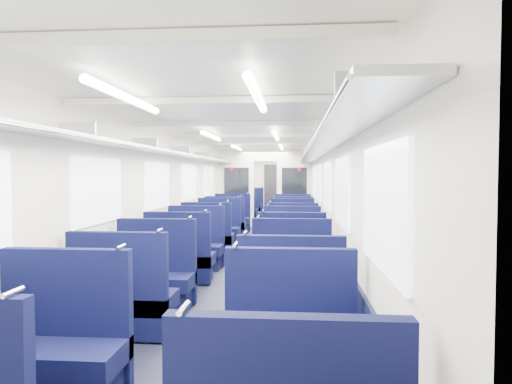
% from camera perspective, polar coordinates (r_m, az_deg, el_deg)
% --- Properties ---
extents(floor, '(2.80, 18.00, 0.01)m').
position_cam_1_polar(floor, '(10.45, -0.04, -6.62)').
color(floor, black).
rests_on(floor, ground).
extents(ceiling, '(2.80, 18.00, 0.01)m').
position_cam_1_polar(ceiling, '(10.34, -0.04, 6.35)').
color(ceiling, white).
rests_on(ceiling, wall_left).
extents(wall_left, '(0.02, 18.00, 2.35)m').
position_cam_1_polar(wall_left, '(10.54, -7.65, -0.14)').
color(wall_left, silver).
rests_on(wall_left, floor).
extents(dado_left, '(0.03, 17.90, 0.70)m').
position_cam_1_polar(dado_left, '(10.60, -7.55, -4.60)').
color(dado_left, black).
rests_on(dado_left, floor).
extents(wall_right, '(0.02, 18.00, 2.35)m').
position_cam_1_polar(wall_right, '(10.31, 7.73, -0.19)').
color(wall_right, silver).
rests_on(wall_right, floor).
extents(dado_right, '(0.03, 17.90, 0.70)m').
position_cam_1_polar(dado_right, '(10.38, 7.63, -4.75)').
color(dado_right, black).
rests_on(dado_right, floor).
extents(wall_far, '(2.80, 0.02, 2.35)m').
position_cam_1_polar(wall_far, '(19.31, 2.16, 0.99)').
color(wall_far, silver).
rests_on(wall_far, floor).
extents(luggage_rack_left, '(0.36, 17.40, 0.18)m').
position_cam_1_polar(luggage_rack_left, '(10.49, -6.68, 4.22)').
color(luggage_rack_left, '#B2B5BA').
rests_on(luggage_rack_left, wall_left).
extents(luggage_rack_right, '(0.36, 17.40, 0.18)m').
position_cam_1_polar(luggage_rack_right, '(10.30, 6.72, 4.25)').
color(luggage_rack_right, '#B2B5BA').
rests_on(luggage_rack_right, wall_right).
extents(windows, '(2.78, 15.60, 0.75)m').
position_cam_1_polar(windows, '(9.87, -0.26, 1.14)').
color(windows, white).
rests_on(windows, wall_left).
extents(ceiling_fittings, '(2.70, 16.06, 0.11)m').
position_cam_1_polar(ceiling_fittings, '(10.08, -0.17, 6.11)').
color(ceiling_fittings, white).
rests_on(ceiling_fittings, ceiling).
extents(end_door, '(0.75, 0.06, 2.00)m').
position_cam_1_polar(end_door, '(19.25, 2.15, 0.46)').
color(end_door, black).
rests_on(end_door, floor).
extents(bulkhead, '(2.80, 0.10, 2.35)m').
position_cam_1_polar(bulkhead, '(13.88, 1.17, 0.71)').
color(bulkhead, white).
rests_on(bulkhead, floor).
extents(seat_2, '(0.98, 0.54, 1.10)m').
position_cam_1_polar(seat_2, '(3.76, -23.38, -17.86)').
color(seat_2, '#0B0F37').
rests_on(seat_2, floor).
extents(seat_3, '(0.98, 0.54, 1.10)m').
position_cam_1_polar(seat_3, '(3.51, 4.26, -19.17)').
color(seat_3, '#0B0F37').
rests_on(seat_3, floor).
extents(seat_4, '(0.98, 0.54, 1.10)m').
position_cam_1_polar(seat_4, '(4.85, -16.23, -13.16)').
color(seat_4, '#0B0F37').
rests_on(seat_4, floor).
extents(seat_5, '(0.98, 0.54, 1.10)m').
position_cam_1_polar(seat_5, '(4.43, 4.36, -14.57)').
color(seat_5, '#0B0F37').
rests_on(seat_5, floor).
extents(seat_6, '(0.98, 0.54, 1.10)m').
position_cam_1_polar(seat_6, '(5.77, -12.60, -10.62)').
color(seat_6, '#0B0F37').
rests_on(seat_6, floor).
extents(seat_7, '(0.98, 0.54, 1.10)m').
position_cam_1_polar(seat_7, '(5.67, 4.43, -10.78)').
color(seat_7, '#0B0F37').
rests_on(seat_7, floor).
extents(seat_8, '(0.98, 0.54, 1.10)m').
position_cam_1_polar(seat_8, '(6.96, -9.48, -8.36)').
color(seat_8, '#0B0F37').
rests_on(seat_8, floor).
extents(seat_9, '(0.98, 0.54, 1.10)m').
position_cam_1_polar(seat_9, '(6.84, 4.48, -8.51)').
color(seat_9, '#0B0F37').
rests_on(seat_9, floor).
extents(seat_10, '(0.98, 0.54, 1.10)m').
position_cam_1_polar(seat_10, '(7.95, -7.63, -7.00)').
color(seat_10, '#0B0F37').
rests_on(seat_10, floor).
extents(seat_11, '(0.98, 0.54, 1.10)m').
position_cam_1_polar(seat_11, '(7.83, 4.50, -7.14)').
color(seat_11, '#0B0F37').
rests_on(seat_11, floor).
extents(seat_12, '(0.98, 0.54, 1.10)m').
position_cam_1_polar(seat_12, '(9.10, -6.04, -5.82)').
color(seat_12, '#0B0F37').
rests_on(seat_12, floor).
extents(seat_13, '(0.98, 0.54, 1.10)m').
position_cam_1_polar(seat_13, '(8.89, 4.53, -6.01)').
color(seat_13, '#0B0F37').
rests_on(seat_13, floor).
extents(seat_14, '(0.98, 0.54, 1.10)m').
position_cam_1_polar(seat_14, '(10.38, -4.68, -4.80)').
color(seat_14, '#0B0F37').
rests_on(seat_14, floor).
extents(seat_15, '(0.98, 0.54, 1.10)m').
position_cam_1_polar(seat_15, '(10.24, 4.55, -4.90)').
color(seat_15, '#0B0F37').
rests_on(seat_15, floor).
extents(seat_16, '(0.98, 0.54, 1.10)m').
position_cam_1_polar(seat_16, '(11.39, -3.84, -4.17)').
color(seat_16, '#0B0F37').
rests_on(seat_16, floor).
extents(seat_17, '(0.98, 0.54, 1.10)m').
position_cam_1_polar(seat_17, '(11.30, 4.56, -4.22)').
color(seat_17, '#0B0F37').
rests_on(seat_17, floor).
extents(seat_18, '(0.98, 0.54, 1.10)m').
position_cam_1_polar(seat_18, '(12.61, -3.01, -3.54)').
color(seat_18, '#0B0F37').
rests_on(seat_18, floor).
extents(seat_19, '(0.98, 0.54, 1.10)m').
position_cam_1_polar(seat_19, '(12.31, 4.57, -3.68)').
color(seat_19, '#0B0F37').
rests_on(seat_19, floor).
extents(seat_20, '(0.98, 0.54, 1.10)m').
position_cam_1_polar(seat_20, '(14.68, -1.91, -2.71)').
color(seat_20, '#0B0F37').
rests_on(seat_20, floor).
extents(seat_21, '(0.98, 0.54, 1.10)m').
position_cam_1_polar(seat_21, '(14.56, 4.59, -2.76)').
color(seat_21, '#0B0F37').
rests_on(seat_21, floor).
extents(seat_22, '(0.98, 0.54, 1.10)m').
position_cam_1_polar(seat_22, '(15.69, -1.48, -2.38)').
color(seat_22, '#0B0F37').
rests_on(seat_22, floor).
extents(seat_23, '(0.98, 0.54, 1.10)m').
position_cam_1_polar(seat_23, '(15.59, 4.59, -2.42)').
color(seat_23, '#0B0F37').
rests_on(seat_23, floor).
extents(seat_24, '(0.98, 0.54, 1.10)m').
position_cam_1_polar(seat_24, '(16.77, -1.08, -2.08)').
color(seat_24, '#0B0F37').
rests_on(seat_24, floor).
extents(seat_25, '(0.98, 0.54, 1.10)m').
position_cam_1_polar(seat_25, '(16.67, 4.60, -2.11)').
color(seat_25, '#0B0F37').
rests_on(seat_25, floor).
extents(seat_26, '(0.98, 0.54, 1.10)m').
position_cam_1_polar(seat_26, '(18.06, -0.67, -1.76)').
color(seat_26, '#0B0F37').
rests_on(seat_26, floor).
extents(seat_27, '(0.98, 0.54, 1.10)m').
position_cam_1_polar(seat_27, '(17.82, 4.61, -1.82)').
color(seat_27, '#0B0F37').
rests_on(seat_27, floor).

